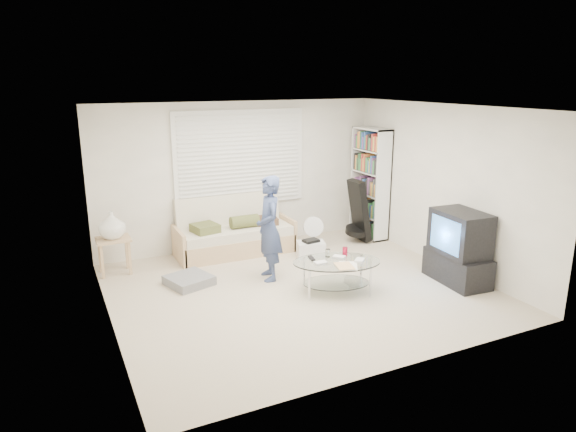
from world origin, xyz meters
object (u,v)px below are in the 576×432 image
coffee_table (337,267)px  futon_sofa (234,235)px  bookshelf (370,183)px  tv_unit (459,248)px

coffee_table → futon_sofa: bearing=108.2°
futon_sofa → bookshelf: 2.69m
futon_sofa → coffee_table: size_ratio=1.42×
futon_sofa → coffee_table: 2.28m
bookshelf → futon_sofa: bearing=176.5°
tv_unit → bookshelf: bearing=87.1°
futon_sofa → coffee_table: bearing=-71.8°
futon_sofa → bookshelf: bearing=-3.5°
tv_unit → coffee_table: bearing=165.6°
bookshelf → tv_unit: bookshelf is taller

